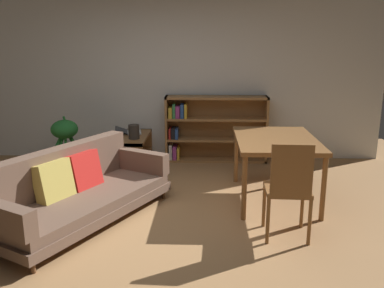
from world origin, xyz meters
name	(u,v)px	position (x,y,z in m)	size (l,w,h in m)	color
ground_plane	(147,227)	(0.00, 0.00, 0.00)	(8.16, 8.16, 0.00)	#A87A4C
back_wall_panel	(168,75)	(0.00, 2.70, 1.35)	(6.80, 0.10, 2.70)	silver
fabric_couch	(75,190)	(-0.78, 0.17, 0.33)	(1.75, 2.25, 0.76)	#56351E
media_console	(135,153)	(-0.45, 1.97, 0.25)	(0.39, 1.01, 0.51)	brown
open_laptop	(130,131)	(-0.55, 2.17, 0.53)	(0.44, 0.39, 0.09)	silver
desk_speaker	(134,132)	(-0.42, 1.78, 0.61)	(0.16, 0.16, 0.21)	#2D2823
potted_floor_plant	(65,138)	(-1.44, 1.87, 0.49)	(0.40, 0.41, 0.82)	#333338
dining_table	(276,144)	(1.44, 0.83, 0.69)	(0.93, 1.33, 0.76)	brown
dining_chair_near	(289,186)	(1.40, -0.22, 0.55)	(0.44, 0.43, 0.98)	brown
bookshelf	(211,128)	(0.69, 2.52, 0.52)	(1.60, 0.33, 1.04)	olive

